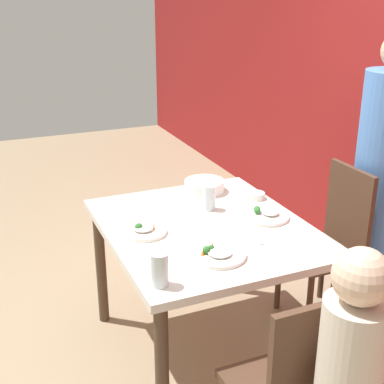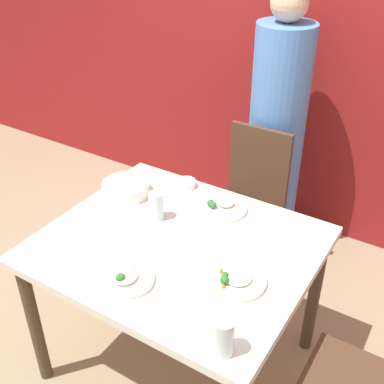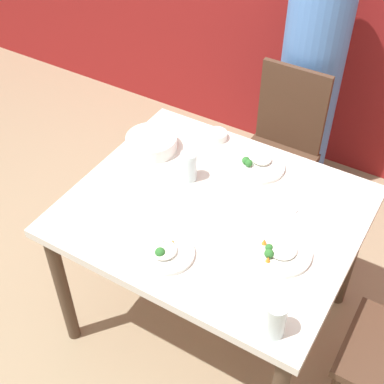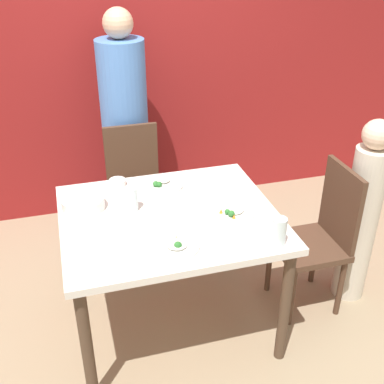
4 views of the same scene
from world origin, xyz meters
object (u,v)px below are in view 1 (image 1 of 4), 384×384
glass_water_tall (209,198)px  bowl_curry (204,186)px  chair_adult_spot (331,240)px  person_adult (381,189)px  plate_rice_adult (265,215)px

glass_water_tall → bowl_curry: bearing=160.7°
chair_adult_spot → bowl_curry: (-0.39, -0.65, 0.31)m
person_adult → glass_water_tall: size_ratio=12.28×
chair_adult_spot → glass_water_tall: (-0.14, -0.74, 0.34)m
chair_adult_spot → plate_rice_adult: bearing=-80.6°
person_adult → plate_rice_adult: size_ratio=6.76×
plate_rice_adult → glass_water_tall: size_ratio=1.81×
chair_adult_spot → glass_water_tall: 0.82m
bowl_curry → chair_adult_spot: bearing=58.7°
plate_rice_adult → glass_water_tall: (-0.22, -0.23, 0.06)m
bowl_curry → glass_water_tall: (0.26, -0.09, 0.03)m
person_adult → glass_water_tall: (-0.14, -1.08, 0.06)m
bowl_curry → glass_water_tall: bearing=-19.3°
chair_adult_spot → person_adult: 0.44m
chair_adult_spot → plate_rice_adult: 0.59m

